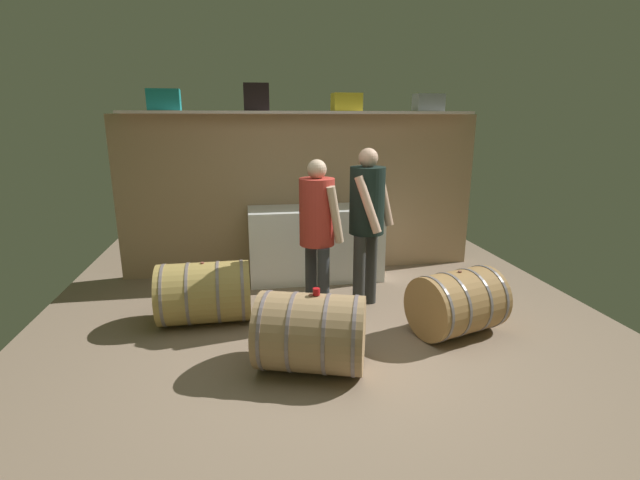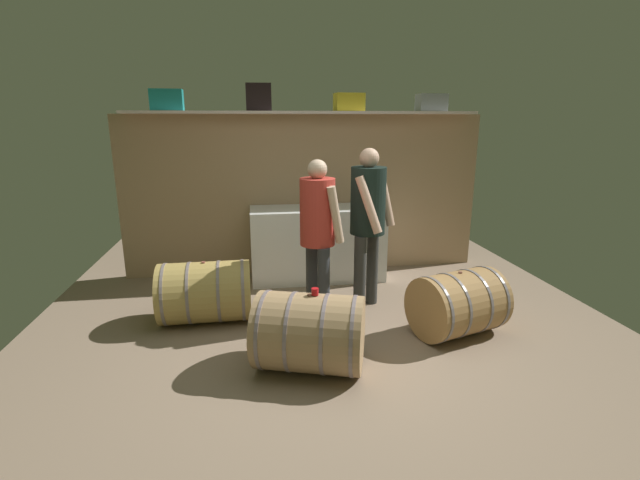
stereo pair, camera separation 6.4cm
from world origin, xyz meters
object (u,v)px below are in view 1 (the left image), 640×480
Objects in this scene: toolcase_grey at (428,103)px; visitor_tasting at (318,224)px; wine_barrel_near at (311,333)px; toolcase_teal at (164,100)px; toolcase_black at (257,97)px; wine_bottle_dark at (326,195)px; toolcase_yellow at (347,102)px; winemaker_pouring at (367,213)px; wine_barrel_far at (457,302)px; tasting_cup at (316,292)px; wine_barrel_flank at (204,293)px; work_cabinet at (315,243)px; wine_glass at (312,202)px.

visitor_tasting is (-1.63, -1.42, -1.17)m from toolcase_grey.
toolcase_teal is at bearing 137.10° from wine_barrel_near.
wine_bottle_dark is at bearing -0.28° from toolcase_black.
toolcase_teal is 1.03× the size of toolcase_yellow.
winemaker_pouring reaches higher than wine_barrel_near.
toolcase_black is at bearing -2.28° from toolcase_teal.
toolcase_teal is 3.18m from toolcase_grey.
toolcase_grey is (1.05, 0.00, -0.00)m from toolcase_yellow.
toolcase_grey is at bearing -2.28° from toolcase_teal.
wine_barrel_far is (1.44, 0.42, -0.01)m from wine_barrel_near.
tasting_cup reaches higher than wine_barrel_far.
visitor_tasting is (1.11, -0.10, 0.67)m from wine_barrel_flank.
toolcase_black is 1.08m from toolcase_yellow.
toolcase_teal is 1.00× the size of toolcase_grey.
winemaker_pouring reaches higher than wine_bottle_dark.
toolcase_yellow is 0.39× the size of wine_barrel_flank.
toolcase_grey is (3.18, 0.00, -0.01)m from toolcase_teal.
work_cabinet is at bearing 97.84° from wine_barrel_near.
wine_glass reaches higher than wine_barrel_near.
toolcase_yellow is 2.76m from wine_barrel_far.
tasting_cup is at bearing 17.50° from wine_barrel_near.
wine_bottle_dark is 0.35m from wine_glass.
wine_bottle_dark is at bearing 150.46° from visitor_tasting.
work_cabinet is (1.71, -0.21, -1.72)m from toolcase_teal.
wine_barrel_near is 1.39m from wine_barrel_flank.
toolcase_black is 2.16× the size of wine_glass.
wine_glass is 2.53× the size of tasting_cup.
toolcase_black reaches higher than wine_glass.
toolcase_yellow is 1.66m from winemaker_pouring.
toolcase_yellow is at bearing -2.28° from toolcase_teal.
visitor_tasting is at bearing -103.29° from wine_bottle_dark.
winemaker_pouring is at bearing -32.55° from toolcase_teal.
work_cabinet is 11.44× the size of wine_glass.
toolcase_teal is 3.13m from tasting_cup.
toolcase_black is 1.89m from work_cabinet.
winemaker_pouring is at bearing 74.28° from wine_barrel_near.
tasting_cup is (0.95, -1.05, 0.36)m from wine_barrel_flank.
wine_barrel_far is (-0.40, -1.95, -1.85)m from toolcase_grey.
toolcase_grey is 1.73m from wine_bottle_dark.
work_cabinet is at bearing -15.50° from toolcase_black.
toolcase_yellow is 1.77m from work_cabinet.
winemaker_pouring is (0.75, 1.14, 0.72)m from wine_barrel_near.
toolcase_black reaches higher than winemaker_pouring.
visitor_tasting is (1.55, -1.42, -1.19)m from toolcase_teal.
wine_glass is at bearing 82.44° from tasting_cup.
wine_barrel_flank is (-2.35, 0.63, 0.00)m from wine_barrel_far.
winemaker_pouring reaches higher than wine_glass.
work_cabinet is 1.23m from winemaker_pouring.
winemaker_pouring is (0.38, -1.01, 0.58)m from work_cabinet.
toolcase_teal reaches higher than wine_bottle_dark.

